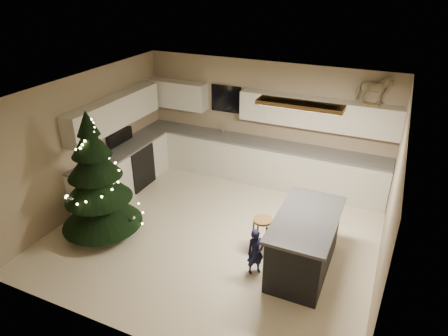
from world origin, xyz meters
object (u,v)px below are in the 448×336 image
Objects in this scene: bar_stool at (262,227)px; rocking_horse at (373,90)px; christmas_tree at (97,187)px; toddler at (256,252)px; island at (304,243)px.

bar_stool is 3.28m from rocking_horse.
christmas_tree is 2.91m from toddler.
rocking_horse is at bearing 25.34° from toddler.
toddler is (-0.65, -0.41, -0.09)m from island.
island is 0.77m from toddler.
island is 2.17× the size of toddler.
rocking_horse is (3.97, 3.14, 1.33)m from christmas_tree.
bar_stool is 0.59m from toddler.
island is 2.53× the size of rocking_horse.
island is 3.20m from rocking_horse.
rocking_horse is at bearing 38.36° from christmas_tree.
toddler reaches higher than bar_stool.
christmas_tree is at bearing -171.23° from island.
rocking_horse reaches higher than bar_stool.
rocking_horse is (1.22, 2.44, 1.83)m from bar_stool.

